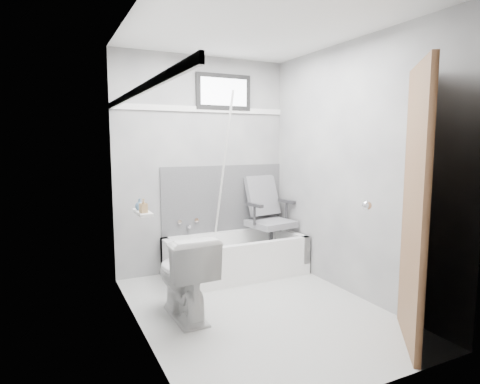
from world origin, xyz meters
TOP-DOWN VIEW (x-y plane):
  - floor at (0.00, 0.00)m, footprint 2.60×2.60m
  - ceiling at (0.00, 0.00)m, footprint 2.60×2.60m
  - wall_back at (0.00, 1.30)m, footprint 2.00×0.02m
  - wall_front at (0.00, -1.30)m, footprint 2.00×0.02m
  - wall_left at (-1.00, 0.00)m, footprint 0.02×2.60m
  - wall_right at (1.00, 0.00)m, footprint 0.02×2.60m
  - bathtub at (0.23, 0.93)m, footprint 1.50×0.70m
  - office_chair at (0.71, 0.98)m, footprint 0.63×0.63m
  - toilet at (-0.62, 0.14)m, footprint 0.42×0.73m
  - door at (0.98, -1.28)m, footprint 0.78×0.78m
  - window at (0.25, 1.29)m, footprint 0.66×0.04m
  - backerboard at (0.25, 1.29)m, footprint 1.50×0.02m
  - trim_back at (0.00, 1.29)m, footprint 2.00×0.02m
  - trim_left at (-0.99, 0.00)m, footprint 0.02×2.60m
  - pole at (0.13, 1.06)m, footprint 0.02×0.61m
  - shelf at (-0.93, 0.22)m, footprint 0.10×0.32m
  - soap_bottle_a at (-0.94, 0.14)m, footprint 0.06×0.06m
  - soap_bottle_b at (-0.94, 0.28)m, footprint 0.10×0.10m
  - faucet at (-0.20, 1.27)m, footprint 0.26×0.10m

SIDE VIEW (x-z plane):
  - floor at x=0.00m, z-range 0.00..0.00m
  - bathtub at x=0.23m, z-range 0.00..0.42m
  - toilet at x=-0.62m, z-range 0.00..0.71m
  - faucet at x=-0.20m, z-range 0.47..0.63m
  - office_chair at x=0.71m, z-range 0.12..1.07m
  - backerboard at x=0.25m, z-range 0.41..1.19m
  - shelf at x=-0.93m, z-range 0.89..0.91m
  - soap_bottle_b at x=-0.94m, z-range 0.91..1.01m
  - soap_bottle_a at x=-0.94m, z-range 0.91..1.02m
  - door at x=0.98m, z-range 0.00..2.00m
  - pole at x=0.13m, z-range 0.12..1.98m
  - wall_back at x=0.00m, z-range 0.00..2.40m
  - wall_front at x=0.00m, z-range 0.00..2.40m
  - wall_left at x=-1.00m, z-range 0.00..2.40m
  - wall_right at x=1.00m, z-range 0.00..2.40m
  - trim_back at x=0.00m, z-range 1.79..1.85m
  - trim_left at x=-0.99m, z-range 1.79..1.85m
  - window at x=0.25m, z-range 1.82..2.22m
  - ceiling at x=0.00m, z-range 2.40..2.40m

